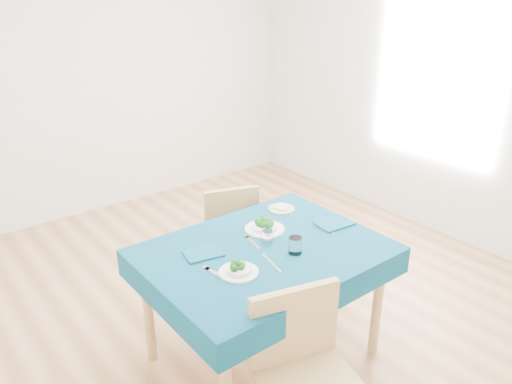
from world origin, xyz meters
TOP-DOWN VIEW (x-y plane):
  - room_shell at (0.00, 0.00)m, footprint 4.02×4.52m
  - table at (-0.34, -0.51)m, footprint 1.34×1.01m
  - chair_near at (-0.63, -1.22)m, footprint 0.58×0.61m
  - chair_far at (-0.04, 0.31)m, footprint 0.51×0.54m
  - bowl_near at (-0.61, -0.63)m, footprint 0.21×0.21m
  - bowl_far at (-0.19, -0.33)m, footprint 0.24×0.24m
  - fork_near at (-0.70, -0.57)m, footprint 0.05×0.20m
  - knife_near at (-0.41, -0.66)m, footprint 0.06×0.21m
  - fork_far at (-0.35, -0.41)m, footprint 0.05×0.17m
  - knife_far at (0.12, -0.53)m, footprint 0.07×0.22m
  - napkin_near at (-0.65, -0.35)m, footprint 0.23×0.19m
  - napkin_far at (0.20, -0.54)m, footprint 0.24×0.18m
  - tumbler_center at (-0.29, -0.47)m, footprint 0.06×0.06m
  - tumbler_side at (-0.24, -0.66)m, footprint 0.08×0.08m
  - side_plate at (0.08, -0.17)m, footprint 0.18×0.18m
  - bread_slice at (0.08, -0.17)m, footprint 0.12×0.12m

SIDE VIEW (x-z plane):
  - table at x=-0.34m, z-range 0.00..0.76m
  - chair_far at x=-0.04m, z-range 0.00..0.98m
  - chair_near at x=-0.63m, z-range 0.00..1.14m
  - fork_far at x=-0.35m, z-range 0.76..0.76m
  - knife_near at x=-0.41m, z-range 0.76..0.76m
  - fork_near at x=-0.70m, z-range 0.76..0.76m
  - knife_far at x=0.12m, z-range 0.76..0.76m
  - side_plate at x=0.08m, z-range 0.76..0.77m
  - napkin_near at x=-0.65m, z-range 0.76..0.77m
  - napkin_far at x=0.20m, z-range 0.76..0.77m
  - bread_slice at x=0.08m, z-range 0.77..0.78m
  - bowl_near at x=-0.61m, z-range 0.76..0.82m
  - bowl_far at x=-0.19m, z-range 0.76..0.83m
  - tumbler_center at x=-0.29m, z-range 0.76..0.84m
  - tumbler_side at x=-0.24m, z-range 0.76..0.86m
  - room_shell at x=0.00m, z-range -0.02..2.71m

